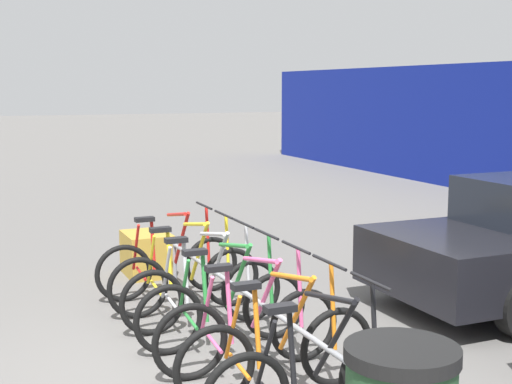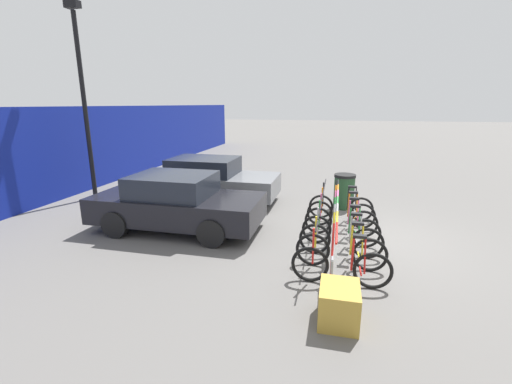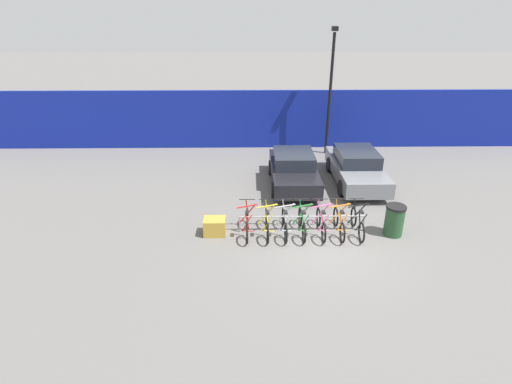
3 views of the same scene
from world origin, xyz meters
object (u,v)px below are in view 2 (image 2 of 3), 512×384
lamp_post (83,94)px  bike_rack (334,224)px  bicycle_yellow (341,250)px  cargo_crate (339,304)px  car_black (177,203)px  trash_bin (344,191)px  bicycle_black (341,206)px  bicycle_red (341,265)px  car_grey (207,180)px  bicycle_silver (341,239)px  bicycle_pink (341,220)px  bicycle_green (341,229)px  bicycle_orange (341,213)px

lamp_post → bike_rack: bearing=-105.4°
bicycle_yellow → cargo_crate: (-1.70, 0.02, -0.10)m
car_black → bicycle_yellow: bearing=-107.4°
bicycle_yellow → lamp_post: size_ratio=0.29×
bike_rack → trash_bin: bearing=-4.7°
bicycle_yellow → bicycle_black: (2.94, 0.00, 0.00)m
bicycle_red → cargo_crate: bicycle_red is taller
car_grey → trash_bin: bearing=-87.3°
trash_bin → bicycle_yellow: bearing=178.7°
bicycle_silver → trash_bin: 3.52m
bike_rack → bicycle_silver: 0.61m
bicycle_pink → trash_bin: (2.33, -0.09, 0.14)m
bicycle_yellow → car_black: car_black is taller
bicycle_green → bicycle_orange: size_ratio=1.00×
trash_bin → cargo_crate: size_ratio=1.47×
bicycle_silver → bicycle_black: same height
bicycle_black → lamp_post: (0.37, 7.97, 2.96)m
bicycle_pink → car_black: bearing=99.5°
bicycle_orange → lamp_post: 8.56m
car_black → bike_rack: bearing=-91.4°
bicycle_black → cargo_crate: bearing=-177.2°
bicycle_red → car_grey: size_ratio=0.38×
car_grey → cargo_crate: car_grey is taller
bike_rack → cargo_crate: (-2.84, -0.13, -0.22)m
bicycle_red → bicycle_yellow: same height
bicycle_pink → bicycle_red: bearing=-177.8°
bicycle_pink → cargo_crate: bicycle_pink is taller
bicycle_yellow → bicycle_orange: same height
lamp_post → trash_bin: lamp_post is taller
bicycle_silver → car_grey: 5.36m
bicycle_silver → car_grey: car_grey is taller
bicycle_pink → cargo_crate: (-3.45, 0.02, -0.10)m
bicycle_red → car_black: (1.88, 3.96, 0.31)m
bicycle_green → bicycle_yellow: bearing=176.6°
bike_rack → bicycle_black: bicycle_black is taller
bicycle_black → cargo_crate: bicycle_black is taller
bicycle_yellow → bicycle_silver: bearing=-2.7°
bicycle_silver → lamp_post: size_ratio=0.29×
bicycle_black → cargo_crate: size_ratio=2.44×
bicycle_black → trash_bin: bearing=-1.5°
bicycle_red → bicycle_pink: size_ratio=1.00×
bicycle_black → car_black: 4.32m
bicycle_yellow → bicycle_green: (1.13, 0.00, 0.00)m
bicycle_green → lamp_post: lamp_post is taller
bike_rack → cargo_crate: 2.85m
bicycle_black → car_grey: 4.31m
bicycle_orange → bicycle_yellow: bearing=176.7°
bicycle_yellow → car_grey: 5.73m
car_grey → trash_bin: car_grey is taller
bicycle_green → bicycle_pink: same height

